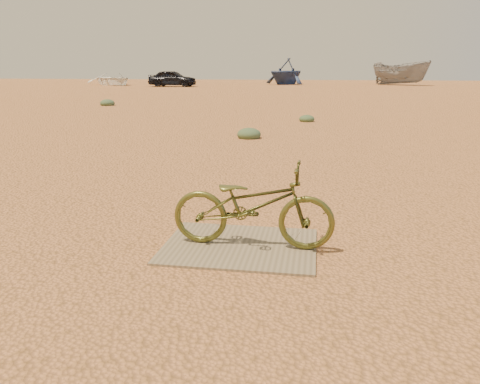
% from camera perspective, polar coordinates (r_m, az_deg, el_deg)
% --- Properties ---
extents(ground, '(120.00, 120.00, 0.00)m').
position_cam_1_polar(ground, '(4.51, -6.23, -6.17)').
color(ground, '#D0814C').
rests_on(ground, ground).
extents(plywood_board, '(1.40, 1.10, 0.02)m').
position_cam_1_polar(plywood_board, '(4.38, 0.00, -6.59)').
color(plywood_board, '#807054').
rests_on(plywood_board, ground).
extents(bicycle, '(1.49, 0.53, 0.78)m').
position_cam_1_polar(bicycle, '(4.24, 1.56, -1.61)').
color(bicycle, '#505220').
rests_on(bicycle, plywood_board).
extents(car, '(4.11, 1.73, 1.39)m').
position_cam_1_polar(car, '(41.86, -8.23, 13.55)').
color(car, black).
rests_on(car, ground).
extents(boat_near_left, '(6.44, 6.46, 1.10)m').
position_cam_1_polar(boat_near_left, '(46.45, -15.21, 13.15)').
color(boat_near_left, white).
rests_on(boat_near_left, ground).
extents(boat_far_left, '(6.02, 6.22, 2.51)m').
position_cam_1_polar(boat_far_left, '(46.77, 5.66, 14.45)').
color(boat_far_left, navy).
rests_on(boat_far_left, ground).
extents(boat_mid_right, '(5.87, 5.15, 2.21)m').
position_cam_1_polar(boat_mid_right, '(47.40, 18.98, 13.57)').
color(boat_mid_right, gray).
rests_on(boat_mid_right, ground).
extents(kale_a, '(0.56, 0.56, 0.31)m').
position_cam_1_polar(kale_a, '(11.13, 1.10, 6.60)').
color(kale_a, '#4E6843').
rests_on(kale_a, ground).
extents(kale_b, '(0.47, 0.47, 0.26)m').
position_cam_1_polar(kale_b, '(14.75, 8.13, 8.51)').
color(kale_b, '#4E6843').
rests_on(kale_b, ground).
extents(kale_c, '(0.63, 0.63, 0.34)m').
position_cam_1_polar(kale_c, '(21.61, -15.85, 10.11)').
color(kale_c, '#4E6843').
rests_on(kale_c, ground).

